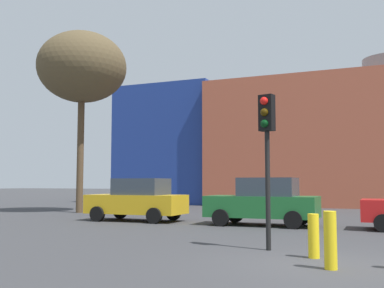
% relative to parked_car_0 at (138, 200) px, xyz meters
% --- Properties ---
extents(ground_plane, '(200.00, 200.00, 0.00)m').
position_rel_parked_car_0_xyz_m(ground_plane, '(8.68, -7.92, -0.90)').
color(ground_plane, '#38383A').
extents(parked_car_0, '(4.18, 2.05, 1.81)m').
position_rel_parked_car_0_xyz_m(parked_car_0, '(0.00, 0.00, 0.00)').
color(parked_car_0, gold).
rests_on(parked_car_0, ground_plane).
extents(parked_car_1, '(4.20, 2.06, 1.82)m').
position_rel_parked_car_0_xyz_m(parked_car_1, '(5.50, -0.00, 0.01)').
color(parked_car_1, '#1E662D').
rests_on(parked_car_1, ground_plane).
extents(traffic_light_island, '(0.40, 0.39, 3.80)m').
position_rel_parked_car_0_xyz_m(traffic_light_island, '(7.17, -6.34, 1.90)').
color(traffic_light_island, black).
rests_on(traffic_light_island, ground_plane).
extents(bare_tree_0, '(4.94, 4.94, 10.07)m').
position_rel_parked_car_0_xyz_m(bare_tree_0, '(-5.66, 3.61, 7.15)').
color(bare_tree_0, brown).
rests_on(bare_tree_0, ground_plane).
extents(bollard_yellow_1, '(0.24, 0.24, 0.95)m').
position_rel_parked_car_0_xyz_m(bollard_yellow_1, '(8.36, -7.10, -0.43)').
color(bollard_yellow_1, yellow).
rests_on(bollard_yellow_1, ground_plane).
extents(bollard_yellow_2, '(0.24, 0.24, 1.09)m').
position_rel_parked_car_0_xyz_m(bollard_yellow_2, '(8.84, -8.32, -0.36)').
color(bollard_yellow_2, yellow).
rests_on(bollard_yellow_2, ground_plane).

